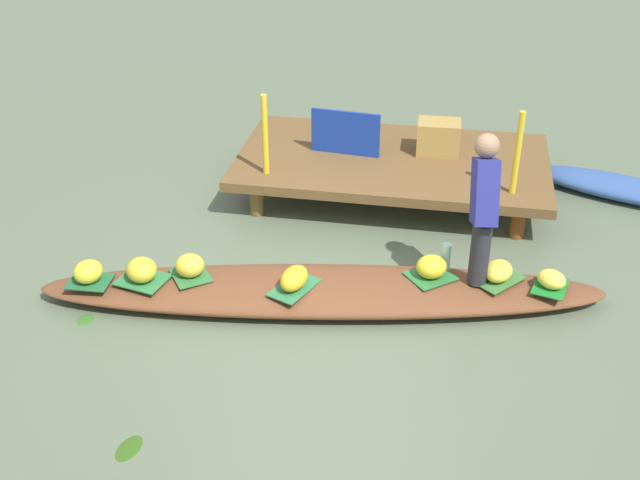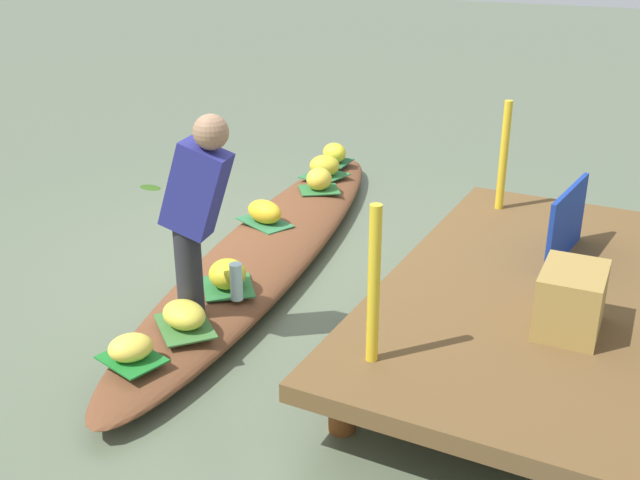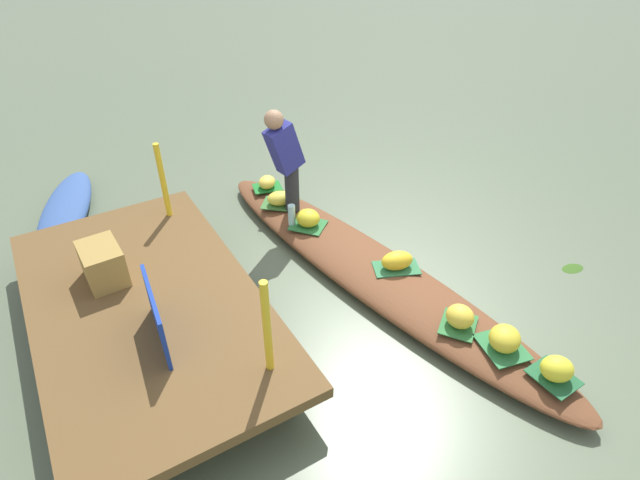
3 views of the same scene
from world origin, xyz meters
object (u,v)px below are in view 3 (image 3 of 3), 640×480
object	(u,v)px
banana_bunch_3	(397,261)
banana_bunch_1	(267,182)
banana_bunch_4	(460,316)
produce_crate	(103,264)
banana_bunch_2	(280,198)
banana_bunch_5	(557,369)
moored_boat	(66,211)
banana_bunch_0	(505,338)
vendor_person	(285,156)
water_bottle	(292,215)
market_banner	(156,316)
banana_bunch_6	(308,218)
vendor_boat	(371,270)

from	to	relation	value
banana_bunch_3	banana_bunch_1	bearing A→B (deg)	10.74
banana_bunch_1	banana_bunch_3	size ratio (longest dim) A/B	0.76
banana_bunch_4	produce_crate	distance (m)	3.12
banana_bunch_2	banana_bunch_5	xyz separation A→B (m)	(-3.33, -0.65, 0.02)
moored_boat	banana_bunch_4	xyz separation A→B (m)	(-3.86, -2.59, 0.21)
banana_bunch_0	banana_bunch_2	world-z (taller)	banana_bunch_0
vendor_person	water_bottle	bearing A→B (deg)	163.06
banana_bunch_2	banana_bunch_3	bearing A→B (deg)	-165.22
banana_bunch_1	market_banner	bearing A→B (deg)	136.74
banana_bunch_3	banana_bunch_4	bearing A→B (deg)	178.57
banana_bunch_1	banana_bunch_4	bearing A→B (deg)	-172.88
moored_boat	banana_bunch_5	xyz separation A→B (m)	(-4.65, -2.82, 0.21)
banana_bunch_0	market_banner	distance (m)	2.75
moored_boat	market_banner	xyz separation A→B (m)	(-2.90, -0.33, 0.54)
banana_bunch_5	market_banner	distance (m)	3.06
banana_bunch_1	banana_bunch_4	distance (m)	2.98
market_banner	moored_boat	bearing A→B (deg)	12.22
banana_bunch_5	vendor_person	distance (m)	3.26
produce_crate	market_banner	bearing A→B (deg)	-167.83
banana_bunch_6	vendor_person	world-z (taller)	vendor_person
produce_crate	banana_bunch_0	bearing A→B (deg)	-131.33
moored_boat	banana_bunch_6	distance (m)	2.93
vendor_boat	banana_bunch_3	size ratio (longest dim) A/B	14.98
vendor_boat	banana_bunch_1	bearing A→B (deg)	-2.00
banana_bunch_6	banana_bunch_5	bearing A→B (deg)	-168.03
banana_bunch_5	banana_bunch_1	bearing A→B (deg)	9.20
moored_boat	banana_bunch_1	world-z (taller)	banana_bunch_1
vendor_boat	moored_boat	world-z (taller)	vendor_boat
banana_bunch_1	banana_bunch_5	distance (m)	3.80
banana_bunch_5	banana_bunch_0	bearing A→B (deg)	13.87
banana_bunch_0	banana_bunch_3	bearing A→B (deg)	5.06
vendor_person	water_bottle	distance (m)	0.64
banana_bunch_3	banana_bunch_5	size ratio (longest dim) A/B	1.29
banana_bunch_3	market_banner	bearing A→B (deg)	88.37
banana_bunch_4	vendor_person	world-z (taller)	vendor_person
banana_bunch_2	vendor_person	distance (m)	0.65
banana_bunch_3	produce_crate	size ratio (longest dim) A/B	0.72
banana_bunch_0	banana_bunch_2	bearing A→B (deg)	10.62
banana_bunch_5	produce_crate	xyz separation A→B (m)	(2.70, 2.69, 0.27)
water_bottle	market_banner	distance (m)	2.12
banana_bunch_1	banana_bunch_5	size ratio (longest dim) A/B	0.98
water_bottle	banana_bunch_1	bearing A→B (deg)	-7.96
produce_crate	banana_bunch_2	bearing A→B (deg)	-73.02
water_bottle	banana_bunch_0	bearing A→B (deg)	-165.78
banana_bunch_2	vendor_person	size ratio (longest dim) A/B	0.24
vendor_person	water_bottle	xyz separation A→B (m)	(-0.25, 0.08, -0.58)
moored_boat	banana_bunch_2	distance (m)	2.56
vendor_person	banana_bunch_1	bearing A→B (deg)	-4.06
banana_bunch_4	banana_bunch_5	bearing A→B (deg)	-163.29
banana_bunch_2	banana_bunch_5	world-z (taller)	banana_bunch_5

